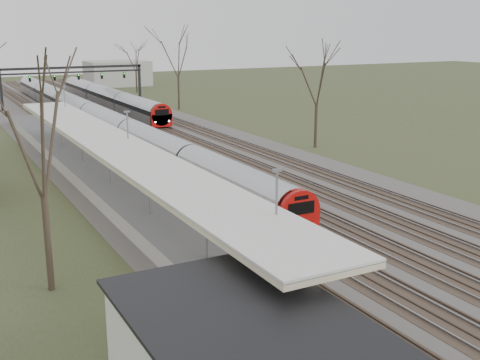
{
  "coord_description": "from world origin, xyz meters",
  "views": [
    {
      "loc": [
        -20.33,
        -6.47,
        11.71
      ],
      "look_at": [
        -2.42,
        27.14,
        2.0
      ],
      "focal_mm": 45.0,
      "sensor_mm": 36.0,
      "label": 1
    }
  ],
  "objects": [
    {
      "name": "canopy",
      "position": [
        -9.05,
        32.99,
        3.93
      ],
      "size": [
        4.1,
        50.0,
        3.11
      ],
      "color": "slate",
      "rests_on": "platform"
    },
    {
      "name": "tree_east_far",
      "position": [
        14.0,
        42.0,
        7.29
      ],
      "size": [
        5.0,
        5.0,
        10.3
      ],
      "color": "#2D231C",
      "rests_on": "ground"
    },
    {
      "name": "signal_gantry",
      "position": [
        0.29,
        84.99,
        4.91
      ],
      "size": [
        21.0,
        0.59,
        6.08
      ],
      "color": "black",
      "rests_on": "ground"
    },
    {
      "name": "train_near",
      "position": [
        -2.5,
        64.74,
        1.48
      ],
      "size": [
        2.62,
        90.21,
        3.05
      ],
      "color": "#999CA3",
      "rests_on": "ground"
    },
    {
      "name": "track_bed",
      "position": [
        0.26,
        55.0,
        0.06
      ],
      "size": [
        24.0,
        160.0,
        0.22
      ],
      "color": "#474442",
      "rests_on": "ground"
    },
    {
      "name": "passenger",
      "position": [
        -8.13,
        11.39,
        1.81
      ],
      "size": [
        0.43,
        0.62,
        1.62
      ],
      "primitive_type": "imported",
      "rotation": [
        0.0,
        0.0,
        1.49
      ],
      "color": "navy",
      "rests_on": "platform"
    },
    {
      "name": "train_far",
      "position": [
        4.5,
        81.96,
        1.48
      ],
      "size": [
        2.62,
        45.21,
        3.05
      ],
      "color": "#999CA3",
      "rests_on": "ground"
    },
    {
      "name": "tree_west_near",
      "position": [
        -16.0,
        20.0,
        7.29
      ],
      "size": [
        5.0,
        5.0,
        10.3
      ],
      "color": "#2D231C",
      "rests_on": "ground"
    },
    {
      "name": "platform",
      "position": [
        -9.05,
        37.5,
        0.5
      ],
      "size": [
        3.5,
        69.0,
        1.0
      ],
      "primitive_type": "cube",
      "color": "#9E9B93",
      "rests_on": "ground"
    }
  ]
}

